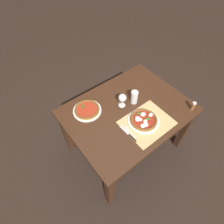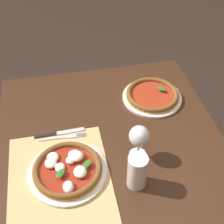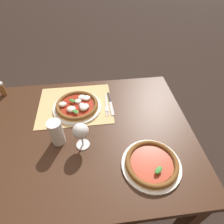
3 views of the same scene
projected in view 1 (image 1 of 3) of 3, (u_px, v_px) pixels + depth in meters
name	position (u px, v px, depth m)	size (l,w,h in m)	color
ground_plane	(124.00, 145.00, 2.47)	(24.00, 24.00, 0.00)	black
dining_table	(127.00, 116.00, 1.97)	(1.24, 0.94, 0.74)	#382114
paper_placemat	(147.00, 123.00, 1.79)	(0.46, 0.38, 0.00)	tan
pizza_near	(143.00, 120.00, 1.78)	(0.30, 0.30, 0.05)	silver
pizza_far	(87.00, 110.00, 1.87)	(0.28, 0.28, 0.04)	silver
wine_glass	(122.00, 98.00, 1.84)	(0.08, 0.08, 0.16)	silver
pint_glass	(134.00, 97.00, 1.90)	(0.07, 0.07, 0.15)	silver
fork	(129.00, 131.00, 1.72)	(0.02, 0.20, 0.00)	#B7B7BC
knife	(128.00, 133.00, 1.71)	(0.02, 0.22, 0.01)	black
pepper_shaker	(193.00, 106.00, 1.86)	(0.04, 0.04, 0.10)	brown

